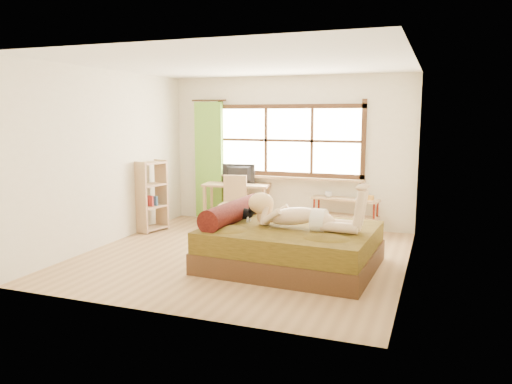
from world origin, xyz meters
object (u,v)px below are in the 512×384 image
at_px(bed, 287,245).
at_px(chair, 234,199).
at_px(woman, 301,204).
at_px(bookshelf, 151,196).
at_px(pipe_shelf, 346,207).
at_px(desk, 237,189).
at_px(kitten, 243,212).

bearing_deg(bed, chair, 133.08).
bearing_deg(chair, woman, -54.70).
bearing_deg(bookshelf, pipe_shelf, 33.84).
xyz_separation_m(chair, pipe_shelf, (1.91, 0.48, -0.10)).
relative_size(woman, chair, 1.62).
xyz_separation_m(woman, bookshelf, (-3.02, 1.21, -0.25)).
xyz_separation_m(desk, pipe_shelf, (2.00, 0.12, -0.23)).
bearing_deg(bookshelf, chair, 42.13).
height_order(woman, desk, woman).
relative_size(desk, chair, 1.34).
xyz_separation_m(kitten, pipe_shelf, (1.03, 2.22, -0.25)).
xyz_separation_m(kitten, chair, (-0.89, 1.74, -0.15)).
distance_m(kitten, pipe_shelf, 2.46).
bearing_deg(pipe_shelf, desk, -169.16).
bearing_deg(desk, bookshelf, -145.78).
bearing_deg(woman, kitten, 173.16).
xyz_separation_m(bed, pipe_shelf, (0.36, 2.32, 0.13)).
height_order(pipe_shelf, bookshelf, bookshelf).
height_order(kitten, chair, chair).
bearing_deg(pipe_shelf, bed, -91.45).
distance_m(bed, pipe_shelf, 2.35).
bearing_deg(pipe_shelf, chair, -158.40).
height_order(bed, bookshelf, bookshelf).
distance_m(chair, bookshelf, 1.44).
xyz_separation_m(bed, chair, (-1.55, 1.84, 0.23)).
relative_size(bed, kitten, 6.93).
relative_size(kitten, pipe_shelf, 0.28).
relative_size(kitten, desk, 0.26).
xyz_separation_m(bed, woman, (0.20, -0.05, 0.58)).
height_order(woman, pipe_shelf, woman).
bearing_deg(woman, pipe_shelf, 89.09).
distance_m(chair, pipe_shelf, 1.98).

